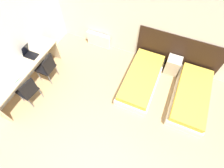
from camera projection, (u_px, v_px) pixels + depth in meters
name	position (u px, v px, depth m)	size (l,w,h in m)	color
wall_back	(138.00, 17.00, 4.48)	(5.90, 0.05, 2.70)	silver
wall_left	(12.00, 36.00, 4.08)	(0.05, 4.70, 2.70)	silver
headboard_panel	(178.00, 53.00, 4.85)	(2.32, 0.03, 1.14)	black
bed_near_window	(141.00, 79.00, 4.83)	(0.87, 1.88, 0.39)	silver
bed_near_door	(191.00, 96.00, 4.54)	(0.87, 1.88, 0.39)	silver
nightstand	(173.00, 65.00, 5.00)	(0.38, 0.35, 0.53)	beige
radiator	(99.00, 40.00, 5.61)	(0.76, 0.12, 0.47)	silver
desk	(25.00, 71.00, 4.46)	(0.51, 2.28, 0.76)	#C6B28E
chair_near_laptop	(47.00, 67.00, 4.64)	(0.42, 0.42, 0.93)	black
chair_near_notebook	(28.00, 90.00, 4.25)	(0.48, 0.48, 0.93)	black
laptop	(29.00, 53.00, 4.49)	(0.35, 0.24, 0.34)	black
open_notebook	(12.00, 78.00, 4.15)	(0.35, 0.21, 0.02)	#236B3D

